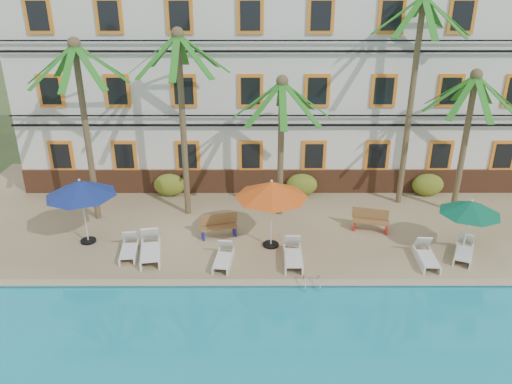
{
  "coord_description": "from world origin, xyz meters",
  "views": [
    {
      "loc": [
        -1.29,
        -15.43,
        10.05
      ],
      "look_at": [
        -1.26,
        3.0,
        2.0
      ],
      "focal_mm": 35.0,
      "sensor_mm": 36.0,
      "label": 1
    }
  ],
  "objects_px": {
    "lounger_c": "(224,257)",
    "lounger_f": "(464,251)",
    "umbrella_blue": "(80,188)",
    "lounger_b": "(150,249)",
    "palm_e": "(468,122)",
    "umbrella_red": "(272,190)",
    "palm_b": "(181,101)",
    "palm_a": "(83,108)",
    "lounger_a": "(129,248)",
    "bench_right": "(371,220)",
    "lounger_d": "(293,255)",
    "bench_left": "(218,225)",
    "pool_ladder": "(312,285)",
    "umbrella_green": "(471,208)",
    "palm_c": "(281,126)",
    "palm_d": "(414,76)",
    "lounger_e": "(426,256)"
  },
  "relations": [
    {
      "from": "palm_a",
      "to": "bench_right",
      "type": "xyz_separation_m",
      "value": [
        11.7,
        -1.16,
        -4.44
      ]
    },
    {
      "from": "bench_left",
      "to": "lounger_e",
      "type": "bearing_deg",
      "value": -14.61
    },
    {
      "from": "lounger_c",
      "to": "umbrella_blue",
      "type": "bearing_deg",
      "value": 163.55
    },
    {
      "from": "palm_b",
      "to": "lounger_b",
      "type": "xyz_separation_m",
      "value": [
        -0.96,
        -3.71,
        -4.78
      ]
    },
    {
      "from": "palm_b",
      "to": "lounger_e",
      "type": "bearing_deg",
      "value": -24.01
    },
    {
      "from": "palm_b",
      "to": "pool_ladder",
      "type": "bearing_deg",
      "value": -48.84
    },
    {
      "from": "lounger_e",
      "to": "bench_right",
      "type": "height_order",
      "value": "bench_right"
    },
    {
      "from": "palm_b",
      "to": "lounger_d",
      "type": "xyz_separation_m",
      "value": [
        4.4,
        -4.11,
        -4.81
      ]
    },
    {
      "from": "palm_c",
      "to": "umbrella_green",
      "type": "bearing_deg",
      "value": -26.88
    },
    {
      "from": "lounger_f",
      "to": "palm_c",
      "type": "bearing_deg",
      "value": 150.93
    },
    {
      "from": "umbrella_blue",
      "to": "palm_e",
      "type": "bearing_deg",
      "value": 10.35
    },
    {
      "from": "lounger_a",
      "to": "palm_b",
      "type": "bearing_deg",
      "value": 63.33
    },
    {
      "from": "bench_right",
      "to": "lounger_d",
      "type": "bearing_deg",
      "value": -143.86
    },
    {
      "from": "lounger_c",
      "to": "lounger_f",
      "type": "bearing_deg",
      "value": 2.78
    },
    {
      "from": "palm_b",
      "to": "palm_c",
      "type": "relative_size",
      "value": 1.3
    },
    {
      "from": "palm_a",
      "to": "lounger_f",
      "type": "height_order",
      "value": "palm_a"
    },
    {
      "from": "umbrella_green",
      "to": "lounger_a",
      "type": "bearing_deg",
      "value": -179.7
    },
    {
      "from": "lounger_b",
      "to": "umbrella_red",
      "type": "bearing_deg",
      "value": 9.65
    },
    {
      "from": "palm_e",
      "to": "umbrella_green",
      "type": "relative_size",
      "value": 2.8
    },
    {
      "from": "palm_c",
      "to": "umbrella_blue",
      "type": "relative_size",
      "value": 2.26
    },
    {
      "from": "umbrella_red",
      "to": "bench_left",
      "type": "relative_size",
      "value": 1.79
    },
    {
      "from": "umbrella_blue",
      "to": "lounger_c",
      "type": "relative_size",
      "value": 1.61
    },
    {
      "from": "umbrella_blue",
      "to": "lounger_f",
      "type": "relative_size",
      "value": 1.51
    },
    {
      "from": "lounger_d",
      "to": "bench_left",
      "type": "bearing_deg",
      "value": 145.45
    },
    {
      "from": "lounger_c",
      "to": "lounger_f",
      "type": "height_order",
      "value": "lounger_f"
    },
    {
      "from": "pool_ladder",
      "to": "umbrella_blue",
      "type": "bearing_deg",
      "value": 160.54
    },
    {
      "from": "palm_e",
      "to": "lounger_d",
      "type": "relative_size",
      "value": 3.38
    },
    {
      "from": "palm_b",
      "to": "lounger_d",
      "type": "distance_m",
      "value": 7.71
    },
    {
      "from": "palm_b",
      "to": "bench_left",
      "type": "xyz_separation_m",
      "value": [
        1.5,
        -2.12,
        -4.62
      ]
    },
    {
      "from": "palm_c",
      "to": "umbrella_blue",
      "type": "bearing_deg",
      "value": -161.59
    },
    {
      "from": "umbrella_blue",
      "to": "umbrella_red",
      "type": "distance_m",
      "value": 7.3
    },
    {
      "from": "bench_left",
      "to": "pool_ladder",
      "type": "relative_size",
      "value": 2.11
    },
    {
      "from": "lounger_a",
      "to": "pool_ladder",
      "type": "distance_m",
      "value": 7.06
    },
    {
      "from": "lounger_e",
      "to": "lounger_d",
      "type": "bearing_deg",
      "value": 179.49
    },
    {
      "from": "umbrella_red",
      "to": "umbrella_green",
      "type": "height_order",
      "value": "umbrella_red"
    },
    {
      "from": "palm_d",
      "to": "umbrella_red",
      "type": "bearing_deg",
      "value": -146.1
    },
    {
      "from": "umbrella_red",
      "to": "umbrella_green",
      "type": "bearing_deg",
      "value": -4.5
    },
    {
      "from": "lounger_a",
      "to": "umbrella_green",
      "type": "bearing_deg",
      "value": 0.3
    },
    {
      "from": "lounger_c",
      "to": "lounger_d",
      "type": "distance_m",
      "value": 2.57
    },
    {
      "from": "palm_a",
      "to": "bench_left",
      "type": "bearing_deg",
      "value": -17.05
    },
    {
      "from": "umbrella_blue",
      "to": "lounger_e",
      "type": "height_order",
      "value": "umbrella_blue"
    },
    {
      "from": "lounger_f",
      "to": "palm_e",
      "type": "bearing_deg",
      "value": 74.99
    },
    {
      "from": "palm_a",
      "to": "palm_c",
      "type": "xyz_separation_m",
      "value": [
        7.97,
        0.43,
        -0.9
      ]
    },
    {
      "from": "umbrella_blue",
      "to": "lounger_b",
      "type": "relative_size",
      "value": 1.29
    },
    {
      "from": "palm_b",
      "to": "palm_d",
      "type": "distance_m",
      "value": 9.83
    },
    {
      "from": "palm_d",
      "to": "lounger_d",
      "type": "bearing_deg",
      "value": -135.24
    },
    {
      "from": "bench_right",
      "to": "pool_ladder",
      "type": "distance_m",
      "value": 4.97
    },
    {
      "from": "palm_b",
      "to": "umbrella_blue",
      "type": "height_order",
      "value": "palm_b"
    },
    {
      "from": "palm_e",
      "to": "umbrella_red",
      "type": "height_order",
      "value": "palm_e"
    },
    {
      "from": "umbrella_red",
      "to": "lounger_a",
      "type": "distance_m",
      "value": 5.86
    }
  ]
}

